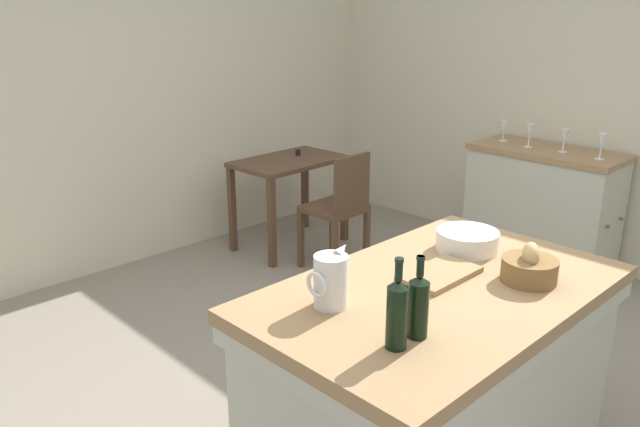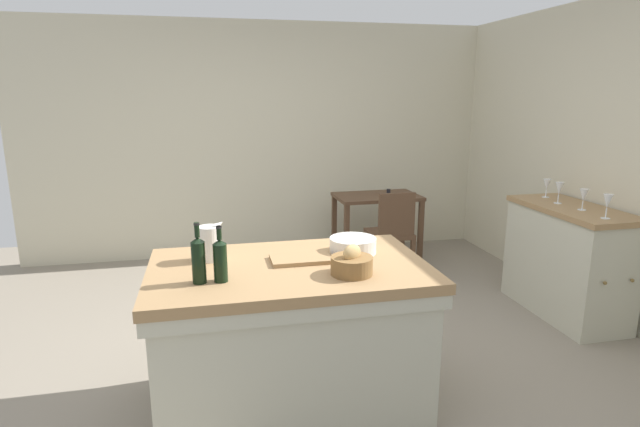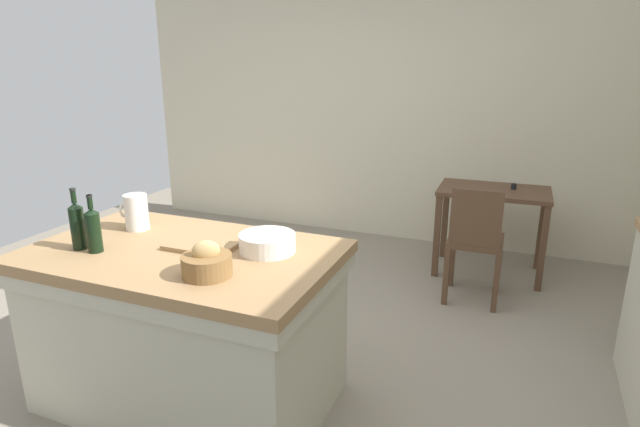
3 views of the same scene
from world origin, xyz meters
name	(u,v)px [view 2 (image 2 of 3)]	position (x,y,z in m)	size (l,w,h in m)	color
ground_plane	(308,357)	(0.00, 0.00, 0.00)	(6.76, 6.76, 0.00)	gray
wall_back	(264,141)	(0.00, 2.60, 1.30)	(5.32, 0.12, 2.60)	beige
island_table	(290,330)	(-0.21, -0.51, 0.47)	(1.57, 0.97, 0.88)	#99754C
side_cabinet	(567,261)	(2.26, 0.27, 0.47)	(0.52, 1.12, 0.93)	#99754C
writing_desk	(377,206)	(1.15, 1.93, 0.63)	(0.91, 0.58, 0.80)	#513826
wooden_chair	(391,233)	(1.08, 1.29, 0.50)	(0.41, 0.41, 0.92)	#513826
pitcher	(210,243)	(-0.64, -0.33, 0.98)	(0.17, 0.13, 0.25)	silver
wash_bowl	(353,245)	(0.21, -0.37, 0.92)	(0.29, 0.29, 0.09)	silver
bread_basket	(352,264)	(0.10, -0.73, 0.93)	(0.23, 0.23, 0.17)	brown
cutting_board	(301,259)	(-0.13, -0.46, 0.89)	(0.35, 0.20, 0.02)	#99754C
wine_bottle_dark	(220,259)	(-0.59, -0.69, 1.00)	(0.07, 0.07, 0.30)	black
wine_bottle_amber	(199,259)	(-0.70, -0.69, 1.01)	(0.07, 0.07, 0.32)	black
wine_glass_far_left	(608,202)	(2.21, -0.13, 1.05)	(0.07, 0.07, 0.18)	white
wine_glass_left	(584,196)	(2.24, 0.15, 1.04)	(0.07, 0.07, 0.17)	white
wine_glass_middle	(559,189)	(2.22, 0.41, 1.05)	(0.07, 0.07, 0.18)	white
wine_glass_right	(547,185)	(2.28, 0.66, 1.04)	(0.07, 0.07, 0.16)	white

